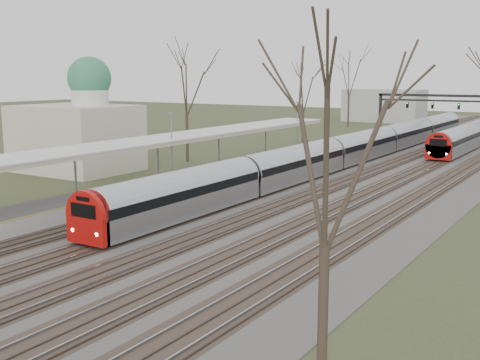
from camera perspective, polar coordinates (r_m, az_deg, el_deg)
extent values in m
cube|color=#474442|center=(59.03, 12.52, 1.27)|extent=(24.00, 160.00, 0.10)
cube|color=#4C3828|center=(61.29, 7.24, 1.78)|extent=(2.60, 160.00, 0.06)
cube|color=gray|center=(61.58, 6.64, 1.90)|extent=(0.07, 160.00, 0.12)
cube|color=gray|center=(60.98, 7.85, 1.79)|extent=(0.07, 160.00, 0.12)
cube|color=#4C3828|center=(59.91, 10.27, 1.51)|extent=(2.60, 160.00, 0.06)
cube|color=gray|center=(60.17, 9.64, 1.64)|extent=(0.07, 160.00, 0.12)
cube|color=gray|center=(59.64, 10.91, 1.52)|extent=(0.07, 160.00, 0.12)
cube|color=#4C3828|center=(58.70, 13.43, 1.23)|extent=(2.60, 160.00, 0.06)
cube|color=gray|center=(58.92, 12.78, 1.36)|extent=(0.07, 160.00, 0.12)
cube|color=gray|center=(58.47, 14.10, 1.24)|extent=(0.07, 160.00, 0.12)
cube|color=#4C3828|center=(57.68, 16.72, 0.93)|extent=(2.60, 160.00, 0.06)
cube|color=gray|center=(57.87, 16.04, 1.06)|extent=(0.07, 160.00, 0.12)
cube|color=gray|center=(57.49, 17.41, 0.93)|extent=(0.07, 160.00, 0.12)
cube|color=#4C3828|center=(56.86, 20.11, 0.62)|extent=(2.60, 160.00, 0.06)
cube|color=gray|center=(57.00, 19.41, 0.75)|extent=(0.07, 160.00, 0.12)
cube|color=gray|center=(56.71, 20.82, 0.62)|extent=(0.07, 160.00, 0.12)
cube|color=#9E9B93|center=(47.93, -5.05, 0.04)|extent=(3.50, 69.00, 1.00)
cylinder|color=slate|center=(39.23, -15.33, 0.48)|extent=(0.14, 0.14, 3.00)
cylinder|color=slate|center=(44.93, -7.80, 1.91)|extent=(0.14, 0.14, 3.00)
cylinder|color=slate|center=(51.25, -2.03, 2.98)|extent=(0.14, 0.14, 3.00)
cylinder|color=slate|center=(57.98, 2.45, 3.79)|extent=(0.14, 0.14, 3.00)
cube|color=silver|center=(43.99, -8.68, 3.75)|extent=(4.10, 50.00, 0.12)
cube|color=#BCAE92|center=(44.00, -8.68, 3.53)|extent=(4.10, 50.00, 0.25)
cube|color=beige|center=(56.68, -15.27, 3.81)|extent=(10.00, 8.00, 6.00)
cylinder|color=silver|center=(54.95, -14.05, 8.08)|extent=(3.20, 3.20, 2.50)
sphere|color=#2E7553|center=(54.93, -14.10, 9.33)|extent=(3.80, 3.80, 3.80)
cube|color=black|center=(90.19, 13.14, 6.06)|extent=(0.35, 0.35, 6.00)
cube|color=black|center=(87.22, 19.63, 7.53)|extent=(21.00, 0.35, 0.35)
cube|color=black|center=(87.24, 19.61, 7.07)|extent=(21.00, 0.25, 0.25)
cube|color=black|center=(88.68, 15.59, 6.87)|extent=(0.32, 0.22, 0.85)
sphere|color=#0CFF19|center=(88.54, 15.57, 7.02)|extent=(0.16, 0.16, 0.16)
cube|color=black|center=(87.73, 17.79, 6.73)|extent=(0.32, 0.22, 0.85)
sphere|color=#0CFF19|center=(87.59, 17.78, 6.89)|extent=(0.16, 0.16, 0.16)
cube|color=black|center=(86.91, 20.03, 6.58)|extent=(0.32, 0.22, 0.85)
sphere|color=#0CFF19|center=(86.77, 20.02, 6.74)|extent=(0.16, 0.16, 0.16)
cylinder|color=#2D231C|center=(60.72, -5.04, 4.01)|extent=(0.30, 0.30, 4.95)
cylinder|color=#2D231C|center=(17.71, 7.87, -12.34)|extent=(0.30, 0.30, 4.05)
cube|color=#A9ACB4|center=(62.65, 11.38, 2.77)|extent=(2.55, 75.00, 1.60)
cylinder|color=#A9ACB4|center=(62.58, 11.40, 3.36)|extent=(2.60, 74.70, 2.60)
cube|color=black|center=(62.56, 11.40, 3.46)|extent=(2.62, 74.40, 0.55)
cube|color=#A90C09|center=(31.29, -14.22, -4.54)|extent=(2.55, 0.50, 1.50)
cylinder|color=#A90C09|center=(31.16, -14.21, -3.28)|extent=(2.60, 0.60, 2.60)
cube|color=black|center=(30.91, -14.60, -2.83)|extent=(1.70, 0.12, 0.70)
sphere|color=white|center=(31.79, -15.54, -4.56)|extent=(0.22, 0.22, 0.22)
sphere|color=white|center=(30.58, -13.39, -5.04)|extent=(0.22, 0.22, 0.22)
cube|color=black|center=(62.77, 11.35, 1.94)|extent=(1.80, 74.00, 0.35)
cube|color=#A90C09|center=(63.49, 18.29, 2.51)|extent=(2.55, 0.50, 1.50)
cylinder|color=#A90C09|center=(63.46, 18.33, 3.14)|extent=(2.60, 0.60, 2.60)
cube|color=black|center=(63.17, 18.29, 3.39)|extent=(1.70, 0.12, 0.70)
sphere|color=white|center=(63.52, 17.50, 2.47)|extent=(0.22, 0.22, 0.22)
sphere|color=white|center=(63.11, 18.99, 2.34)|extent=(0.22, 0.22, 0.22)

